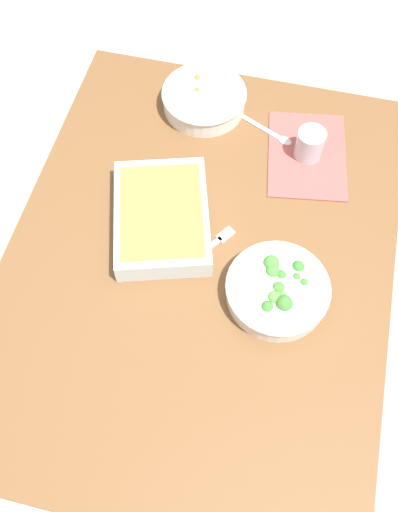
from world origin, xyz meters
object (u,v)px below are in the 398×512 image
drink_cup (309,146)px  broccoli_bowl (277,290)px  fork_on_table (209,247)px  spoon_by_broccoli (257,294)px  baking_dish (162,217)px  spoon_by_stew (219,110)px  stew_bowl (204,98)px  spoon_spare (272,133)px

drink_cup → broccoli_bowl: bearing=-1.5°
drink_cup → fork_on_table: 0.38m
spoon_by_broccoli → fork_on_table: 0.16m
baking_dish → drink_cup: bearing=133.0°
drink_cup → spoon_by_stew: size_ratio=0.48×
drink_cup → baking_dish: bearing=-47.0°
broccoli_bowl → drink_cup: 0.41m
stew_bowl → drink_cup: (0.10, 0.30, 0.01)m
fork_on_table → broccoli_bowl: bearing=63.8°
spoon_by_stew → drink_cup: bearing=69.7°
spoon_by_broccoli → spoon_by_stew: bearing=-158.6°
baking_dish → spoon_by_stew: bearing=171.9°
broccoli_bowl → spoon_by_broccoli: (0.01, -0.04, -0.03)m
baking_dish → spoon_spare: 0.40m
drink_cup → spoon_by_broccoli: 0.43m
broccoli_bowl → spoon_by_stew: broccoli_bowl is taller
fork_on_table → drink_cup: bearing=150.6°
stew_bowl → spoon_by_stew: stew_bowl is taller
spoon_by_broccoli → drink_cup: bearing=172.7°
baking_dish → spoon_by_stew: size_ratio=2.00×
broccoli_bowl → baking_dish: broccoli_bowl is taller
broccoli_bowl → baking_dish: bearing=-112.5°
stew_bowl → spoon_by_broccoli: size_ratio=1.30×
baking_dish → spoon_by_broccoli: 0.29m
broccoli_bowl → spoon_by_broccoli: broccoli_bowl is taller
spoon_by_stew → spoon_spare: size_ratio=1.06×
spoon_spare → fork_on_table: size_ratio=1.07×
broccoli_bowl → spoon_spare: (-0.46, -0.09, -0.03)m
drink_cup → fork_on_table: bearing=-29.4°
spoon_by_stew → spoon_by_broccoli: bearing=21.4°
spoon_spare → fork_on_table: spoon_spare is taller
spoon_spare → spoon_by_broccoli: bearing=5.8°
broccoli_bowl → spoon_by_broccoli: 0.05m
spoon_by_stew → spoon_by_broccoli: size_ratio=1.00×
spoon_by_stew → spoon_spare: (0.05, 0.15, 0.00)m
fork_on_table → stew_bowl: bearing=-165.2°
stew_bowl → spoon_spare: (0.05, 0.20, -0.03)m
stew_bowl → broccoli_bowl: bearing=29.1°
drink_cup → spoon_by_broccoli: drink_cup is taller
stew_bowl → fork_on_table: size_ratio=1.47×
spoon_by_stew → spoon_by_broccoli: 0.55m
broccoli_bowl → fork_on_table: (-0.09, -0.17, -0.03)m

